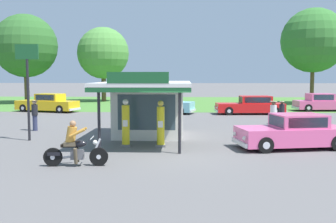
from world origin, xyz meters
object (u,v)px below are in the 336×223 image
object	(u,v)px
parked_car_back_row_centre	(164,105)
gas_pump_offside	(161,126)
parked_car_back_row_left	(48,104)
parked_car_back_row_far_left	(251,106)
bystander_standing_back_lot	(273,115)
featured_classic_sedan	(293,133)
bystander_chatting_near_pumps	(282,112)
parked_car_back_row_far_right	(323,103)
motorcycle_with_rider	(75,147)
roadside_pole_sign	(27,75)
gas_pump_nearside	(126,125)
bystander_leaning_by_kiosk	(35,114)

from	to	relation	value
parked_car_back_row_centre	gas_pump_offside	bearing A→B (deg)	-87.58
gas_pump_offside	parked_car_back_row_left	bearing A→B (deg)	123.47
parked_car_back_row_far_left	bystander_standing_back_lot	size ratio (longest dim) A/B	3.24
gas_pump_offside	parked_car_back_row_centre	distance (m)	15.27
parked_car_back_row_left	gas_pump_offside	bearing A→B (deg)	-56.53
featured_classic_sedan	bystander_chatting_near_pumps	xyz separation A→B (m)	(1.55, 8.41, 0.11)
bystander_standing_back_lot	bystander_chatting_near_pumps	xyz separation A→B (m)	(1.39, 3.80, -0.16)
parked_car_back_row_left	parked_car_back_row_far_right	xyz separation A→B (m)	(23.97, 1.91, -0.01)
featured_classic_sedan	parked_car_back_row_centre	size ratio (longest dim) A/B	0.94
motorcycle_with_rider	parked_car_back_row_far_left	bearing A→B (deg)	63.98
motorcycle_with_rider	roadside_pole_sign	world-z (taller)	roadside_pole_sign
parked_car_back_row_centre	bystander_chatting_near_pumps	world-z (taller)	parked_car_back_row_centre
featured_classic_sedan	roadside_pole_sign	distance (m)	12.44
parked_car_back_row_left	roadside_pole_sign	xyz separation A→B (m)	(4.35, -14.85, 2.43)
bystander_standing_back_lot	parked_car_back_row_far_left	bearing A→B (deg)	87.08
motorcycle_with_rider	bystander_chatting_near_pumps	xyz separation A→B (m)	(9.98, 12.15, 0.13)
featured_classic_sedan	gas_pump_offside	bearing A→B (deg)	179.24
featured_classic_sedan	roadside_pole_sign	size ratio (longest dim) A/B	1.11
gas_pump_nearside	gas_pump_offside	distance (m)	1.53
gas_pump_nearside	bystander_standing_back_lot	size ratio (longest dim) A/B	1.20
featured_classic_sedan	motorcycle_with_rider	bearing A→B (deg)	-156.10
parked_car_back_row_far_right	parked_car_back_row_centre	bearing A→B (deg)	-168.12
bystander_chatting_near_pumps	bystander_standing_back_lot	bearing A→B (deg)	-110.04
motorcycle_with_rider	parked_car_back_row_centre	xyz separation A→B (m)	(2.08, 19.06, 0.03)
featured_classic_sedan	bystander_chatting_near_pumps	distance (m)	8.55
gas_pump_nearside	bystander_leaning_by_kiosk	xyz separation A→B (m)	(-5.87, 4.72, -0.03)
gas_pump_offside	featured_classic_sedan	world-z (taller)	gas_pump_offside
parked_car_back_row_left	parked_car_back_row_centre	bearing A→B (deg)	-5.68
bystander_chatting_near_pumps	parked_car_back_row_far_right	bearing A→B (deg)	58.77
parked_car_back_row_centre	roadside_pole_sign	xyz separation A→B (m)	(-5.76, -13.85, 2.45)
parked_car_back_row_far_right	bystander_chatting_near_pumps	size ratio (longest dim) A/B	3.51
parked_car_back_row_far_right	bystander_standing_back_lot	world-z (taller)	bystander_standing_back_lot
bystander_standing_back_lot	parked_car_back_row_centre	bearing A→B (deg)	121.30
gas_pump_nearside	parked_car_back_row_far_left	world-z (taller)	gas_pump_nearside
gas_pump_offside	roadside_pole_sign	bearing A→B (deg)	167.64
parked_car_back_row_left	roadside_pole_sign	bearing A→B (deg)	-73.69
parked_car_back_row_far_right	roadside_pole_sign	world-z (taller)	roadside_pole_sign
bystander_standing_back_lot	gas_pump_offside	bearing A→B (deg)	-142.31
parked_car_back_row_centre	parked_car_back_row_far_right	distance (m)	14.17
bystander_standing_back_lot	parked_car_back_row_far_right	bearing A→B (deg)	61.67
gas_pump_nearside	parked_car_back_row_centre	xyz separation A→B (m)	(0.89, 15.25, -0.28)
gas_pump_offside	parked_car_back_row_far_left	world-z (taller)	gas_pump_offside
gas_pump_offside	parked_car_back_row_left	world-z (taller)	gas_pump_offside
parked_car_back_row_centre	bystander_standing_back_lot	size ratio (longest dim) A/B	3.08
bystander_leaning_by_kiosk	roadside_pole_sign	bearing A→B (deg)	-73.16
gas_pump_offside	roadside_pole_sign	size ratio (longest dim) A/B	0.44
parked_car_back_row_centre	gas_pump_nearside	bearing A→B (deg)	-93.32
gas_pump_nearside	bystander_standing_back_lot	bearing A→B (deg)	31.49
featured_classic_sedan	bystander_standing_back_lot	distance (m)	4.62
parked_car_back_row_centre	parked_car_back_row_far_left	xyz separation A→B (m)	(7.04, -0.38, -0.00)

